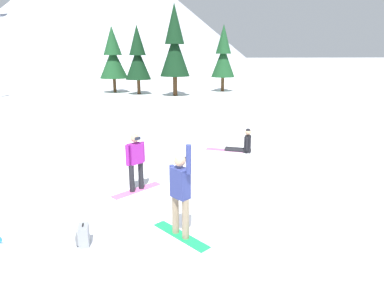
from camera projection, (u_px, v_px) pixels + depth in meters
ground_plane at (211, 220)px, 7.92m from camera, size 800.00×800.00×0.00m
snowboarder_foreground at (180, 193)px, 6.95m from camera, size 1.13×1.41×2.10m
snowboarder_midground at (136, 161)px, 9.39m from camera, size 1.41×1.18×1.69m
snowboarder_background at (243, 144)px, 13.38m from camera, size 1.81×1.10×0.98m
backpack_grey at (83, 236)px, 6.82m from camera, size 0.28×0.34×0.47m
pine_tree_tall at (113, 57)px, 33.68m from camera, size 2.84×2.84×6.59m
pine_tree_leaning at (138, 57)px, 32.13m from camera, size 2.49×2.49×6.56m
pine_tree_young at (223, 55)px, 34.70m from camera, size 2.49×2.49×6.83m
pine_tree_broad at (175, 46)px, 30.62m from camera, size 2.78×2.78×8.33m
peak_east_ridge at (31, 23)px, 235.12m from camera, size 104.77×104.77×48.75m
peak_central_summit at (109, 0)px, 201.28m from camera, size 172.89×172.89×68.65m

